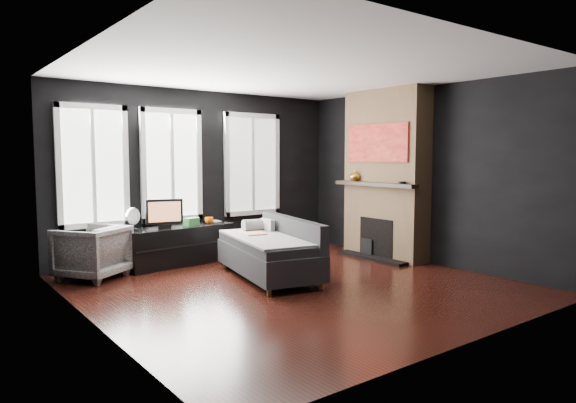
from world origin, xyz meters
TOP-DOWN VIEW (x-y plane):
  - floor at (0.00, 0.00)m, footprint 5.00×5.00m
  - ceiling at (0.00, 0.00)m, footprint 5.00×5.00m
  - wall_back at (0.00, 2.50)m, footprint 5.00×0.02m
  - wall_left at (-2.50, 0.00)m, footprint 0.02×5.00m
  - wall_right at (2.50, 0.00)m, footprint 0.02×5.00m
  - windows at (-0.45, 2.46)m, footprint 4.00×0.16m
  - fireplace at (2.30, 0.60)m, footprint 0.70×1.62m
  - sofa at (-0.03, 0.57)m, footprint 1.31×2.03m
  - stripe_pillow at (0.28, 1.03)m, footprint 0.10×0.31m
  - armchair at (-1.95, 1.95)m, footprint 1.04×1.03m
  - media_console at (-0.63, 2.10)m, footprint 1.75×0.71m
  - monitor at (-0.87, 2.04)m, footprint 0.56×0.24m
  - desk_fan at (-1.34, 2.05)m, footprint 0.31×0.31m
  - mug at (-0.11, 2.08)m, footprint 0.15×0.13m
  - book at (0.00, 2.25)m, footprint 0.15×0.02m
  - storage_box at (-0.43, 2.05)m, footprint 0.25×0.20m
  - mantel_vase at (2.05, 1.05)m, footprint 0.21×0.22m
  - mantel_clock at (2.05, 0.05)m, footprint 0.12×0.12m

SIDE VIEW (x-z plane):
  - floor at x=0.00m, z-range 0.00..0.00m
  - media_console at x=-0.63m, z-range 0.00..0.58m
  - armchair at x=-1.95m, z-range 0.00..0.79m
  - sofa at x=-0.03m, z-range 0.00..0.81m
  - stripe_pillow at x=0.28m, z-range 0.43..0.73m
  - storage_box at x=-0.43m, z-range 0.58..0.70m
  - mug at x=-0.11m, z-range 0.58..0.72m
  - book at x=0.00m, z-range 0.58..0.79m
  - desk_fan at x=-1.34m, z-range 0.58..0.92m
  - monitor at x=-0.87m, z-range 0.58..1.07m
  - mantel_clock at x=2.05m, z-range 1.23..1.27m
  - mantel_vase at x=2.05m, z-range 1.23..1.41m
  - wall_back at x=0.00m, z-range 0.00..2.70m
  - wall_left at x=-2.50m, z-range 0.00..2.70m
  - wall_right at x=2.50m, z-range 0.00..2.70m
  - fireplace at x=2.30m, z-range 0.00..2.70m
  - windows at x=-0.45m, z-range 1.50..3.26m
  - ceiling at x=0.00m, z-range 2.70..2.70m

